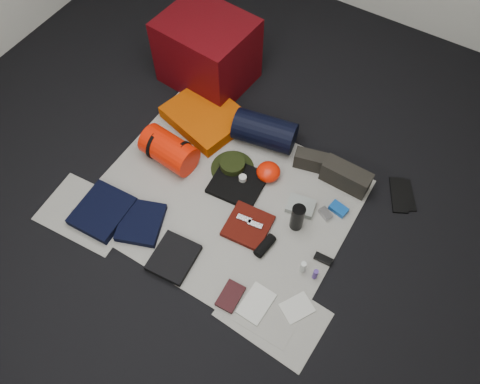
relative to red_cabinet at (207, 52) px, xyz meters
The scene contains 37 objects.
floor 1.14m from the red_cabinet, 51.74° to the right, with size 4.50×4.50×0.02m, color black.
newspaper_mat 1.14m from the red_cabinet, 51.74° to the right, with size 1.60×1.30×0.01m, color #B8B6AA.
newspaper_sheet_front_left 1.44m from the red_cabinet, 90.52° to the right, with size 0.58×0.40×0.00m, color #B8B6AA.
newspaper_sheet_front_right 1.93m from the red_cabinet, 45.73° to the right, with size 0.58×0.40×0.00m, color #B8B6AA.
red_cabinet is the anchor object (origin of this frame).
sleeping_pad 0.48m from the red_cabinet, 60.11° to the right, with size 0.53×0.43×0.10m, color #C74902.
stuff_sack 0.83m from the red_cabinet, 75.45° to the right, with size 0.22×0.22×0.37m, color red.
sack_strap_left 0.82m from the red_cabinet, 82.38° to the right, with size 0.22×0.22×0.03m, color black.
sack_strap_right 0.86m from the red_cabinet, 68.93° to the right, with size 0.22×0.22×0.03m, color black.
navy_duffel 0.76m from the red_cabinet, 25.48° to the right, with size 0.22×0.22×0.42m, color black.
boonie_brim 0.92m from the red_cabinet, 46.38° to the right, with size 0.30×0.30×0.01m, color black.
boonie_crown 0.91m from the red_cabinet, 46.38° to the right, with size 0.17×0.17×0.07m, color black.
hiking_boot_left 1.13m from the red_cabinet, 17.71° to the right, with size 0.25×0.09×0.13m, color black.
hiking_boot_right 1.36m from the red_cabinet, 15.10° to the right, with size 0.32×0.12×0.16m, color black.
flip_flop_left 1.73m from the red_cabinet, ahead, with size 0.09×0.24×0.01m, color black.
flip_flop_right 1.69m from the red_cabinet, ahead, with size 0.10×0.27×0.01m, color black.
trousers_navy_a 1.39m from the red_cabinet, 86.51° to the right, with size 0.31×0.35×0.05m, color black.
trousers_navy_b 1.37m from the red_cabinet, 75.31° to the right, with size 0.26×0.30×0.05m, color black.
trousers_charcoal 1.55m from the red_cabinet, 64.70° to the right, with size 0.24×0.28×0.04m, color black.
black_tshirt 1.04m from the red_cabinet, 45.89° to the right, with size 0.33×0.31×0.03m, color black.
red_shirt 1.36m from the red_cabinet, 46.20° to the right, with size 0.27×0.27×0.04m, color #490E08.
orange_stuff_sack 1.04m from the red_cabinet, 33.80° to the right, with size 0.16×0.16×0.11m, color red.
first_aid_pouch 1.35m from the red_cabinet, 30.28° to the right, with size 0.18×0.13×0.04m, color gray.
water_bottle 1.43m from the red_cabinet, 34.10° to the right, with size 0.08×0.08×0.21m, color black.
speaker 1.52m from the red_cabinet, 43.57° to the right, with size 0.06×0.06×0.16m, color black.
compact_camera 1.47m from the red_cabinet, 25.92° to the right, with size 0.09×0.05×0.03m, color #A5A4A9.
cyan_case 1.49m from the red_cabinet, 22.31° to the right, with size 0.11×0.07×0.04m, color #104A9F.
toiletry_purple 1.79m from the red_cabinet, 36.11° to the right, with size 0.03×0.03×0.09m, color #43277F.
toiletry_clear 1.73m from the red_cabinet, 37.75° to the right, with size 0.03×0.03×0.10m, color #BAC0BA.
paperback_book 1.79m from the red_cabinet, 52.71° to the right, with size 0.11×0.18×0.02m, color black.
map_booklet 1.85m from the red_cabinet, 48.18° to the right, with size 0.15×0.22×0.01m, color beige.
map_printout 1.93m from the red_cabinet, 41.42° to the right, with size 0.13×0.17×0.01m, color beige.
sunglasses 1.72m from the red_cabinet, 32.78° to the right, with size 0.11×0.04×0.03m, color black.
key_cluster 1.49m from the red_cabinet, 92.32° to the right, with size 0.07×0.07×0.01m, color #A5A4A9.
tape_roll 1.03m from the red_cabinet, 43.89° to the right, with size 0.05×0.05×0.04m, color beige.
energy_bar_a 1.32m from the red_cabinet, 46.86° to the right, with size 0.10×0.04×0.01m, color #A5A4A9.
energy_bar_b 1.37m from the red_cabinet, 44.39° to the right, with size 0.10×0.04×0.01m, color #A5A4A9.
Camera 1 is at (0.90, -1.27, 2.65)m, focal length 35.00 mm.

